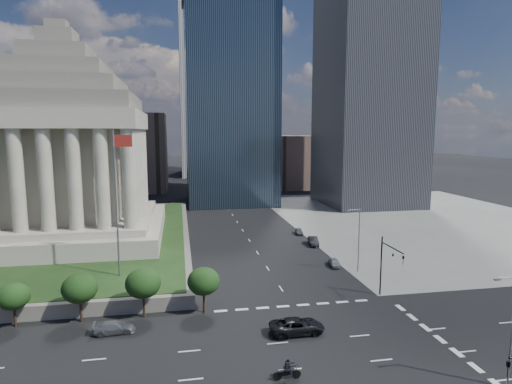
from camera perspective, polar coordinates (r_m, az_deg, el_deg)
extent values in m
plane|color=black|center=(137.72, -4.50, -1.00)|extent=(500.00, 500.00, 0.00)
cube|color=slate|center=(114.48, 21.35, -3.38)|extent=(68.00, 90.00, 0.03)
cube|color=#615B53|center=(93.27, -29.83, -5.86)|extent=(66.00, 70.00, 1.80)
cube|color=#1E3515|center=(93.06, -29.87, -5.30)|extent=(64.00, 68.00, 0.10)
cylinder|color=slate|center=(60.72, -18.12, -1.55)|extent=(0.24, 0.24, 20.00)
cube|color=maroon|center=(59.79, -17.33, 6.53)|extent=(2.40, 0.05, 1.60)
cube|color=black|center=(131.53, -3.53, 11.69)|extent=(26.00, 26.00, 60.00)
cube|color=black|center=(135.56, 15.10, 19.87)|extent=(26.00, 28.00, 100.00)
cube|color=brown|center=(171.90, 5.13, 4.15)|extent=(20.00, 30.00, 20.00)
cube|color=brown|center=(166.33, -16.00, 5.12)|extent=(24.00, 30.00, 28.00)
cube|color=black|center=(33.97, 30.57, -19.73)|extent=(0.30, 0.30, 1.10)
cylinder|color=black|center=(59.79, 16.33, -9.41)|extent=(0.18, 0.18, 8.00)
cylinder|color=black|center=(56.57, 17.71, -7.10)|extent=(0.14, 5.50, 0.14)
cube|color=black|center=(54.47, 19.04, -8.61)|extent=(0.30, 0.30, 1.10)
cylinder|color=slate|center=(43.24, 30.95, -15.73)|extent=(0.16, 0.16, 10.00)
cylinder|color=slate|center=(41.05, 30.48, -9.81)|extent=(1.80, 0.12, 0.12)
cube|color=slate|center=(40.52, 29.49, -10.12)|extent=(0.50, 0.22, 0.14)
cylinder|color=slate|center=(68.19, 13.54, -6.27)|extent=(0.16, 0.16, 10.00)
cylinder|color=slate|center=(66.82, 12.97, -2.34)|extent=(1.80, 0.12, 0.12)
cube|color=slate|center=(66.49, 12.26, -2.45)|extent=(0.50, 0.22, 0.14)
imported|color=black|center=(48.51, 5.49, -17.35)|extent=(6.03, 2.90, 1.66)
imported|color=slate|center=(50.79, -18.38, -16.76)|extent=(4.49, 2.01, 1.28)
imported|color=#909398|center=(71.08, 10.42, -9.24)|extent=(1.96, 3.92, 1.28)
imported|color=black|center=(83.25, 7.65, -6.52)|extent=(2.37, 4.90, 1.55)
imported|color=#585960|center=(91.65, 5.76, -5.22)|extent=(2.09, 3.90, 1.26)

